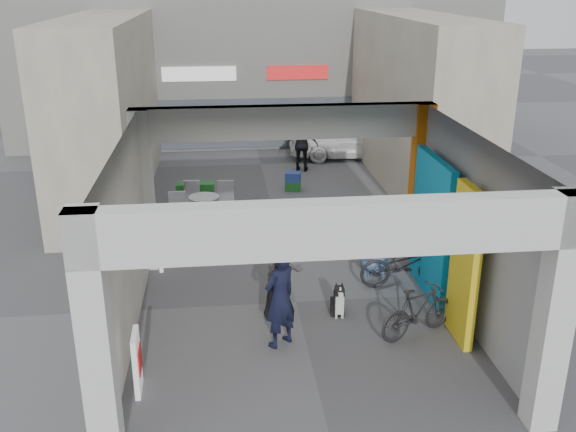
{
  "coord_description": "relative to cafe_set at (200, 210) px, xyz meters",
  "views": [
    {
      "loc": [
        -1.37,
        -11.14,
        5.99
      ],
      "look_at": [
        -0.04,
        1.0,
        1.44
      ],
      "focal_mm": 40.0,
      "sensor_mm": 36.0,
      "label": 1
    }
  ],
  "objects": [
    {
      "name": "bicycle_rear",
      "position": [
        3.94,
        -6.03,
        0.13
      ],
      "size": [
        1.64,
        1.05,
        0.96
      ],
      "primitive_type": "imported",
      "rotation": [
        0.0,
        0.0,
        1.98
      ],
      "color": "black",
      "rests_on": "ground"
    },
    {
      "name": "cafe_set",
      "position": [
        0.0,
        0.0,
        0.0
      ],
      "size": [
        1.65,
        1.33,
        0.99
      ],
      "rotation": [
        0.0,
        0.0,
        -0.43
      ],
      "color": "#B0AFB5",
      "rests_on": "ground"
    },
    {
      "name": "man_back_turned",
      "position": [
        1.65,
        -5.0,
        0.46
      ],
      "size": [
        0.95,
        0.84,
        1.62
      ],
      "primitive_type": "imported",
      "rotation": [
        0.0,
        0.0,
        0.34
      ],
      "color": "#38383B",
      "rests_on": "ground"
    },
    {
      "name": "advert_board_far",
      "position": [
        -0.8,
        -2.64,
        0.15
      ],
      "size": [
        0.14,
        0.55,
        1.0
      ],
      "rotation": [
        0.0,
        0.0,
        0.09
      ],
      "color": "white",
      "rests_on": "ground"
    },
    {
      "name": "produce_stand",
      "position": [
        -0.13,
        0.75,
        -0.03
      ],
      "size": [
        1.23,
        0.66,
        0.81
      ],
      "rotation": [
        0.0,
        0.0,
        0.3
      ],
      "color": "black",
      "rests_on": "ground"
    },
    {
      "name": "plaza_bldg_left",
      "position": [
        -2.55,
        2.93,
        2.15
      ],
      "size": [
        2.0,
        9.0,
        5.0
      ],
      "primitive_type": "cube",
      "color": "#B7AF98",
      "rests_on": "ground"
    },
    {
      "name": "bollard_right",
      "position": [
        3.68,
        -2.3,
        0.13
      ],
      "size": [
        0.09,
        0.09,
        0.97
      ],
      "primitive_type": "cylinder",
      "color": "gray",
      "rests_on": "ground"
    },
    {
      "name": "white_van",
      "position": [
        5.1,
        5.98,
        0.36
      ],
      "size": [
        4.28,
        2.0,
        1.42
      ],
      "primitive_type": "imported",
      "rotation": [
        0.0,
        0.0,
        1.49
      ],
      "color": "white",
      "rests_on": "ground"
    },
    {
      "name": "plaza_bldg_right",
      "position": [
        6.45,
        2.93,
        2.15
      ],
      "size": [
        2.0,
        9.0,
        5.0
      ],
      "primitive_type": "cube",
      "color": "#B7AF98",
      "rests_on": "ground"
    },
    {
      "name": "man_with_dog",
      "position": [
        1.49,
        -6.07,
        0.55
      ],
      "size": [
        0.78,
        0.75,
        1.81
      ],
      "primitive_type": "imported",
      "rotation": [
        0.0,
        0.0,
        3.82
      ],
      "color": "black",
      "rests_on": "ground"
    },
    {
      "name": "crate_stack",
      "position": [
        2.71,
        2.46,
        -0.07
      ],
      "size": [
        0.51,
        0.43,
        0.56
      ],
      "rotation": [
        0.0,
        0.0,
        -0.2
      ],
      "color": "#175220",
      "rests_on": "ground"
    },
    {
      "name": "man_elderly",
      "position": [
        3.8,
        -3.37,
        0.51
      ],
      "size": [
        0.93,
        0.7,
        1.72
      ],
      "primitive_type": "imported",
      "rotation": [
        0.0,
        0.0,
        -0.19
      ],
      "color": "#5875AB",
      "rests_on": "ground"
    },
    {
      "name": "advert_board_near",
      "position": [
        -0.8,
        -7.15,
        0.15
      ],
      "size": [
        0.11,
        0.55,
        1.0
      ],
      "rotation": [
        0.0,
        0.0,
        0.03
      ],
      "color": "white",
      "rests_on": "ground"
    },
    {
      "name": "bollard_left",
      "position": [
        0.24,
        -2.13,
        0.1
      ],
      "size": [
        0.09,
        0.09,
        0.91
      ],
      "primitive_type": "cylinder",
      "color": "gray",
      "rests_on": "ground"
    },
    {
      "name": "man_crates",
      "position": [
        3.25,
        4.47,
        0.53
      ],
      "size": [
        1.1,
        0.67,
        1.76
      ],
      "primitive_type": "imported",
      "rotation": [
        0.0,
        0.0,
        2.89
      ],
      "color": "black",
      "rests_on": "ground"
    },
    {
      "name": "arcade_canopy",
      "position": [
        2.48,
        -5.39,
        1.95
      ],
      "size": [
        6.4,
        6.45,
        6.4
      ],
      "color": "beige",
      "rests_on": "ground"
    },
    {
      "name": "border_collie",
      "position": [
        2.68,
        -5.16,
        -0.08
      ],
      "size": [
        0.26,
        0.5,
        0.69
      ],
      "rotation": [
        0.0,
        0.0,
        -0.13
      ],
      "color": "black",
      "rests_on": "ground"
    },
    {
      "name": "bicycle_front",
      "position": [
        4.25,
        -4.09,
        0.13
      ],
      "size": [
        1.86,
        0.68,
        0.97
      ],
      "primitive_type": "imported",
      "rotation": [
        0.0,
        0.0,
        1.59
      ],
      "color": "black",
      "rests_on": "ground"
    },
    {
      "name": "far_building",
      "position": [
        1.94,
        9.43,
        3.64
      ],
      "size": [
        18.0,
        4.08,
        8.0
      ],
      "color": "silver",
      "rests_on": "ground"
    },
    {
      "name": "bollard_center",
      "position": [
        2.04,
        -2.22,
        0.09
      ],
      "size": [
        0.09,
        0.09,
        0.88
      ],
      "primitive_type": "cylinder",
      "color": "gray",
      "rests_on": "ground"
    },
    {
      "name": "ground",
      "position": [
        1.95,
        -4.57,
        -0.35
      ],
      "size": [
        90.0,
        90.0,
        0.0
      ],
      "primitive_type": "plane",
      "color": "#55555A",
      "rests_on": "ground"
    }
  ]
}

